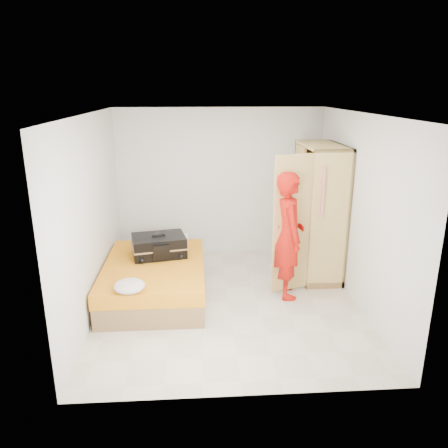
{
  "coord_description": "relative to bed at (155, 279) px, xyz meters",
  "views": [
    {
      "loc": [
        -0.44,
        -5.59,
        2.91
      ],
      "look_at": [
        -0.02,
        0.51,
        1.0
      ],
      "focal_mm": 35.0,
      "sensor_mm": 36.0,
      "label": 1
    }
  ],
  "objects": [
    {
      "name": "person",
      "position": [
        1.92,
        -0.11,
        0.66
      ],
      "size": [
        0.45,
        0.68,
        1.83
      ],
      "primitive_type": "imported",
      "rotation": [
        0.0,
        0.0,
        1.6
      ],
      "color": "red",
      "rests_on": "ground"
    },
    {
      "name": "wardrobe",
      "position": [
        2.5,
        0.56,
        0.75
      ],
      "size": [
        1.15,
        1.35,
        2.1
      ],
      "color": "#E1C76D",
      "rests_on": "ground"
    },
    {
      "name": "suitcase",
      "position": [
        0.05,
        0.31,
        0.4
      ],
      "size": [
        0.88,
        0.72,
        0.34
      ],
      "rotation": [
        0.0,
        0.0,
        0.2
      ],
      "color": "black",
      "rests_on": "bed"
    },
    {
      "name": "pillow",
      "position": [
        0.18,
        0.85,
        0.3
      ],
      "size": [
        0.6,
        0.32,
        0.11
      ],
      "primitive_type": "cube",
      "rotation": [
        0.0,
        0.0,
        -0.03
      ],
      "color": "silver",
      "rests_on": "bed"
    },
    {
      "name": "round_cushion",
      "position": [
        -0.22,
        -0.9,
        0.32
      ],
      "size": [
        0.38,
        0.38,
        0.15
      ],
      "primitive_type": "ellipsoid",
      "color": "silver",
      "rests_on": "bed"
    },
    {
      "name": "bed",
      "position": [
        0.0,
        0.0,
        0.0
      ],
      "size": [
        1.42,
        2.02,
        0.5
      ],
      "color": "brown",
      "rests_on": "ground"
    },
    {
      "name": "room",
      "position": [
        1.05,
        -0.29,
        1.05
      ],
      "size": [
        4.0,
        4.02,
        2.6
      ],
      "color": "beige",
      "rests_on": "ground"
    }
  ]
}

